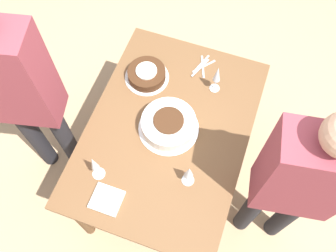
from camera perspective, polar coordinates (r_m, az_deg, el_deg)
name	(u,v)px	position (r m, az deg, el deg)	size (l,w,h in m)	color
ground_plane	(168,174)	(2.89, 0.00, -7.35)	(12.00, 12.00, 0.00)	tan
dining_table	(168,139)	(2.29, 0.00, -1.99)	(1.30, 0.92, 0.78)	brown
cake_center_white	(168,124)	(2.13, 0.06, 0.24)	(0.35, 0.35, 0.11)	white
cake_front_chocolate	(147,74)	(2.33, -3.26, 7.86)	(0.27, 0.27, 0.08)	white
wine_glass_near	(189,173)	(1.94, 3.21, -7.13)	(0.07, 0.07, 0.18)	silver
wine_glass_far	(94,165)	(1.97, -11.15, -5.78)	(0.07, 0.07, 0.22)	silver
wine_glass_extra	(217,75)	(2.21, 7.50, 7.68)	(0.06, 0.06, 0.22)	silver
fork_pile	(202,66)	(2.41, 5.21, 9.07)	(0.19, 0.12, 0.01)	silver
napkin_stack	(107,200)	(2.04, -9.31, -11.00)	(0.15, 0.16, 0.02)	silver
person_cutting	(19,91)	(2.18, -21.76, 5.03)	(0.31, 0.44, 1.68)	#232328
person_watching	(297,183)	(1.96, 19.10, -8.22)	(0.28, 0.43, 1.61)	#232328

